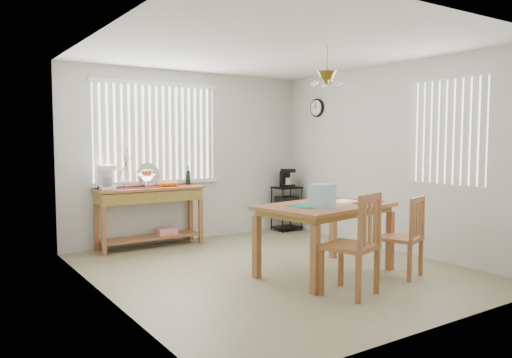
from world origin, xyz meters
TOP-DOWN VIEW (x-y plane):
  - ground at (0.00, 0.00)m, footprint 4.00×4.50m
  - room_shell at (0.00, 0.02)m, footprint 4.20×4.70m
  - sideboard at (-0.75, 2.01)m, footprint 1.55×0.44m
  - sideboard_items at (-0.99, 2.02)m, footprint 1.47×0.37m
  - wire_cart at (1.70, 2.00)m, footprint 0.44×0.35m
  - cart_items at (1.70, 2.01)m, footprint 0.18×0.21m
  - dining_table at (0.38, -0.48)m, footprint 1.66×1.22m
  - table_items at (0.25, -0.64)m, footprint 1.24×0.55m
  - chair_left at (0.08, -1.24)m, footprint 0.60×0.60m
  - chair_right at (1.04, -1.06)m, footprint 0.54×0.54m

SIDE VIEW (x-z plane):
  - ground at x=0.00m, z-range -0.01..0.00m
  - chair_right at x=1.04m, z-range -0.01..0.91m
  - wire_cart at x=1.70m, z-range 0.08..0.83m
  - chair_left at x=0.08m, z-range -0.01..1.02m
  - sideboard at x=-0.75m, z-range 0.22..1.09m
  - dining_table at x=0.38m, z-range 0.31..1.13m
  - cart_items at x=1.70m, z-range 0.74..1.05m
  - table_items at x=0.25m, z-range 0.78..1.04m
  - sideboard_items at x=-0.99m, z-range 0.68..1.34m
  - room_shell at x=0.00m, z-range 0.34..3.04m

